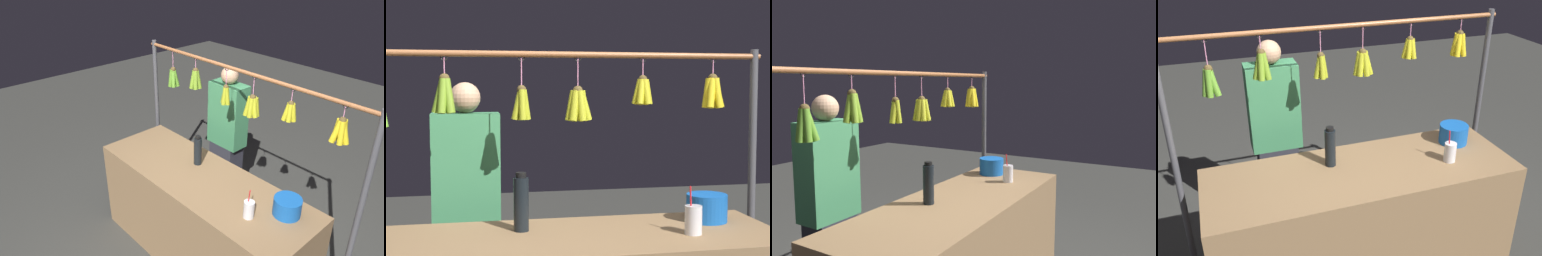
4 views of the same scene
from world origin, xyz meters
TOP-DOWN VIEW (x-y plane):
  - market_counter at (0.00, 0.00)m, footprint 2.07×0.71m
  - display_rack at (-0.00, -0.42)m, footprint 2.39×0.14m
  - water_bottle at (0.18, -0.12)m, footprint 0.07×0.07m
  - blue_bucket at (-0.77, -0.14)m, footprint 0.21×0.21m
  - drink_cup at (-0.60, 0.09)m, footprint 0.08×0.08m
  - vendor_person at (0.44, -0.78)m, footprint 0.39×0.21m

SIDE VIEW (x-z plane):
  - market_counter at x=0.00m, z-range 0.00..0.91m
  - vendor_person at x=0.44m, z-range -0.01..1.61m
  - drink_cup at x=-0.60m, z-range 0.86..1.09m
  - blue_bucket at x=-0.77m, z-range 0.91..1.05m
  - water_bottle at x=0.18m, z-range 0.90..1.18m
  - display_rack at x=0.00m, z-range 0.43..2.23m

